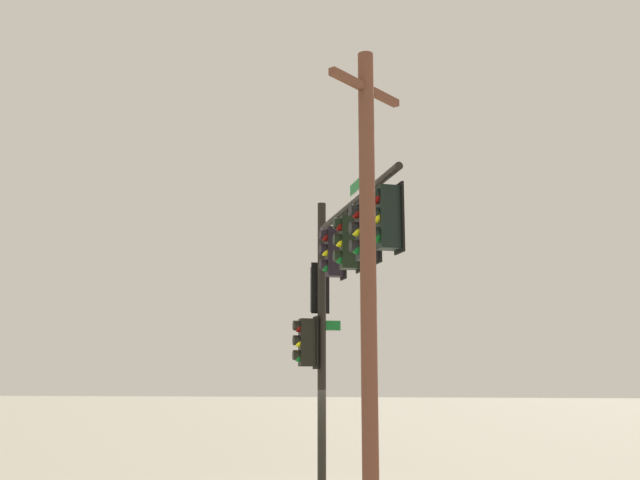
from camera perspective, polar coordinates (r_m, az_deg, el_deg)
signal_pole_assembly at (r=15.06m, az=1.36°, el=-3.30°), size 5.94×2.56×6.92m
utility_pole at (r=11.04m, az=3.94°, el=-3.88°), size 1.55×1.12×8.13m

